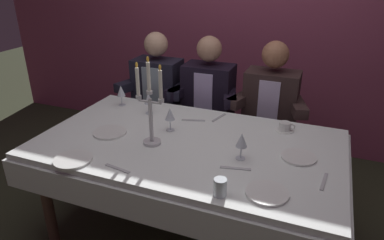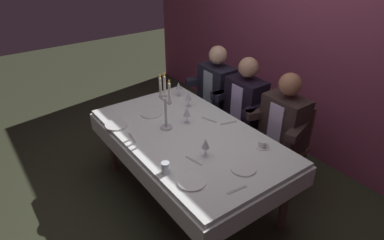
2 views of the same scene
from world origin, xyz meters
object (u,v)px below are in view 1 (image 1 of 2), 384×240
Objects in this scene: wine_glass_1 at (149,99)px; seated_diner_0 at (158,88)px; coffee_cup_0 at (285,127)px; wine_glass_3 at (170,114)px; seated_diner_1 at (209,94)px; wine_glass_0 at (121,92)px; water_tumbler_0 at (220,187)px; dinner_plate_2 at (73,160)px; dining_table at (188,157)px; wine_glass_2 at (242,141)px; dinner_plate_0 at (110,132)px; seated_diner_2 at (271,103)px; dinner_plate_1 at (299,157)px; dinner_plate_3 at (267,193)px; candelabra at (150,111)px.

seated_diner_0 is at bearing 110.53° from wine_glass_1.
wine_glass_1 is at bearing -175.88° from coffee_cup_0.
wine_glass_3 is 0.13× the size of seated_diner_1.
wine_glass_0 is 1.80× the size of water_tumbler_0.
dinner_plate_2 is 1.35× the size of wine_glass_1.
wine_glass_2 reaches higher than dining_table.
dinner_plate_0 is at bearing -151.72° from wine_glass_3.
dinner_plate_2 is at bearing -138.17° from dining_table.
wine_glass_1 is 0.13× the size of seated_diner_2.
wine_glass_2 is 1.24× the size of coffee_cup_0.
dinner_plate_1 is 0.94× the size of dinner_plate_3.
water_tumbler_0 is at bearing -32.55° from candelabra.
dinner_plate_1 is 0.90m from seated_diner_2.
water_tumbler_0 is 1.46m from seated_diner_1.
seated_diner_1 reaches higher than dining_table.
dining_table is at bearing 41.83° from dinner_plate_2.
dinner_plate_0 is 1.04× the size of dinner_plate_3.
candelabra is at bearing -96.56° from wine_glass_3.
seated_diner_1 is at bearing 42.26° from wine_glass_0.
dining_table is 11.83× the size of wine_glass_1.
wine_glass_2 is (0.81, -0.40, 0.00)m from wine_glass_1.
wine_glass_1 reaches higher than coffee_cup_0.
wine_glass_1 is at bearing 144.86° from dining_table.
seated_diner_2 reaches higher than wine_glass_3.
wine_glass_0 is 0.52m from seated_diner_0.
candelabra is 0.45× the size of seated_diner_1.
wine_glass_0 reaches higher than dinner_plate_2.
wine_glass_1 is at bearing -13.69° from wine_glass_0.
dinner_plate_1 is at bearing -32.35° from seated_diner_0.
dinner_plate_0 is at bearing -132.64° from seated_diner_2.
wine_glass_2 is at bearing -111.09° from coffee_cup_0.
wine_glass_1 is at bearing 84.44° from dinner_plate_2.
coffee_cup_0 is at bearing 23.67° from dinner_plate_0.
wine_glass_1 is 1.80× the size of water_tumbler_0.
candelabra is 1.17m from seated_diner_2.
candelabra is at bearing 47.59° from dinner_plate_2.
wine_glass_3 is at bearing 58.64° from dinner_plate_2.
dinner_plate_3 is 1.30× the size of wine_glass_3.
seated_diner_0 is at bearing 136.41° from wine_glass_2.
dinner_plate_0 is at bearing -67.08° from wine_glass_0.
dinner_plate_3 is at bearing -33.38° from dining_table.
dinner_plate_1 is at bearing -69.54° from coffee_cup_0.
candelabra reaches higher than dinner_plate_3.
seated_diner_1 is at bearing 118.78° from wine_glass_2.
candelabra is 0.73m from wine_glass_0.
water_tumbler_0 is 0.07× the size of seated_diner_1.
dinner_plate_2 is 1.35× the size of wine_glass_3.
wine_glass_0 is at bearing 149.69° from dinner_plate_3.
dining_table is 0.68m from coffee_cup_0.
dining_table is 0.69m from dinner_plate_1.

